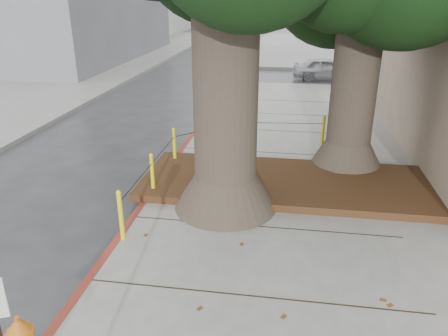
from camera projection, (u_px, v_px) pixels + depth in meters
The scene contains 8 objects.
ground at pixel (218, 301), 6.39m from camera, with size 140.00×140.00×0.00m, color #28282B.
sidewalk_far at pixel (362, 48), 32.92m from camera, with size 16.00×20.00×0.15m, color slate.
curb_red at pixel (142, 208), 8.93m from camera, with size 0.14×26.00×0.16m, color maroon.
planter_bed at pixel (287, 183), 9.74m from camera, with size 6.40×2.60×0.16m, color black.
bollard_ring at pixel (212, 153), 10.26m from camera, with size 3.79×5.39×0.95m.
car_silver at pixel (326, 69), 21.73m from camera, with size 1.31×3.25×1.11m, color #B9B9BE.
car_red at pixel (434, 68), 22.11m from camera, with size 1.14×3.26×1.07m, color maroon.
car_dark at pixel (92, 56), 25.18m from camera, with size 1.81×4.44×1.29m, color black.
Camera 1 is at (0.89, -5.09, 4.23)m, focal length 35.00 mm.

